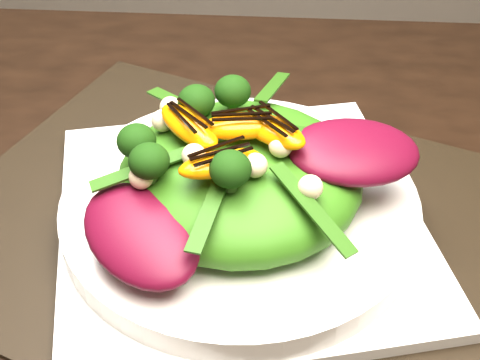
# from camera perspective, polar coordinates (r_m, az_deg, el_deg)

# --- Properties ---
(dining_table) EXTENTS (1.60, 0.90, 0.75)m
(dining_table) POSITION_cam_1_polar(r_m,az_deg,el_deg) (0.49, -8.35, -11.35)
(dining_table) COLOR black
(dining_table) RESTS_ON floor
(placemat) EXTENTS (0.56, 0.50, 0.00)m
(placemat) POSITION_cam_1_polar(r_m,az_deg,el_deg) (0.51, -0.00, -4.10)
(placemat) COLOR black
(placemat) RESTS_ON dining_table
(plate_base) EXTENTS (0.34, 0.34, 0.01)m
(plate_base) POSITION_cam_1_polar(r_m,az_deg,el_deg) (0.51, 0.00, -3.51)
(plate_base) COLOR silver
(plate_base) RESTS_ON placemat
(salad_bowl) EXTENTS (0.36, 0.36, 0.02)m
(salad_bowl) POSITION_cam_1_polar(r_m,az_deg,el_deg) (0.50, 0.00, -2.22)
(salad_bowl) COLOR white
(salad_bowl) RESTS_ON plate_base
(lettuce_mound) EXTENTS (0.19, 0.19, 0.06)m
(lettuce_mound) POSITION_cam_1_polar(r_m,az_deg,el_deg) (0.48, 0.00, 0.38)
(lettuce_mound) COLOR #377115
(lettuce_mound) RESTS_ON salad_bowl
(radicchio_leaf) EXTENTS (0.11, 0.09, 0.02)m
(radicchio_leaf) POSITION_cam_1_polar(r_m,az_deg,el_deg) (0.47, 10.15, 2.50)
(radicchio_leaf) COLOR #480718
(radicchio_leaf) RESTS_ON lettuce_mound
(orange_segment) EXTENTS (0.06, 0.03, 0.02)m
(orange_segment) POSITION_cam_1_polar(r_m,az_deg,el_deg) (0.46, -1.92, 4.59)
(orange_segment) COLOR orange
(orange_segment) RESTS_ON lettuce_mound
(broccoli_floret) EXTENTS (0.05, 0.05, 0.04)m
(broccoli_floret) POSITION_cam_1_polar(r_m,az_deg,el_deg) (0.49, -6.54, 7.21)
(broccoli_floret) COLOR black
(broccoli_floret) RESTS_ON lettuce_mound
(macadamia_nut) EXTENTS (0.02, 0.02, 0.02)m
(macadamia_nut) POSITION_cam_1_polar(r_m,az_deg,el_deg) (0.42, 2.52, 0.21)
(macadamia_nut) COLOR #FFEEB3
(macadamia_nut) RESTS_ON lettuce_mound
(balsamic_drizzle) EXTENTS (0.04, 0.00, 0.00)m
(balsamic_drizzle) POSITION_cam_1_polar(r_m,az_deg,el_deg) (0.45, -1.95, 5.46)
(balsamic_drizzle) COLOR black
(balsamic_drizzle) RESTS_ON orange_segment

